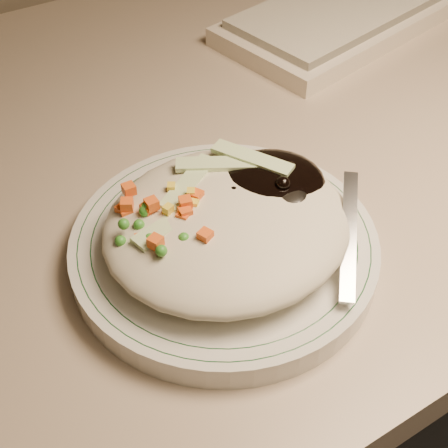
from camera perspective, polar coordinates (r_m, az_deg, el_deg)
desk at (r=0.78m, az=-1.14°, el=-2.83°), size 1.40×0.70×0.74m
plate at (r=0.49m, az=0.00°, el=-2.15°), size 0.24×0.24×0.02m
plate_rim at (r=0.49m, az=0.00°, el=-1.35°), size 0.23×0.23×0.00m
meal at (r=0.47m, az=0.49°, el=0.62°), size 0.21×0.19×0.05m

